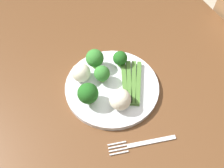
# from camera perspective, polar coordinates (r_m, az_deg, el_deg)

# --- Properties ---
(dining_table) EXTENTS (1.29, 0.91, 0.75)m
(dining_table) POSITION_cam_1_polar(r_m,az_deg,el_deg) (0.74, 2.67, -8.78)
(dining_table) COLOR brown
(dining_table) RESTS_ON ground_plane
(plate) EXTENTS (0.26, 0.26, 0.01)m
(plate) POSITION_cam_1_polar(r_m,az_deg,el_deg) (0.66, -0.00, -0.63)
(plate) COLOR white
(plate) RESTS_ON dining_table
(asparagus_bundle) EXTENTS (0.15, 0.10, 0.01)m
(asparagus_bundle) POSITION_cam_1_polar(r_m,az_deg,el_deg) (0.66, 4.60, 0.43)
(asparagus_bundle) COLOR #47752D
(asparagus_bundle) RESTS_ON plate
(broccoli_near_center) EXTENTS (0.04, 0.04, 0.05)m
(broccoli_near_center) POSITION_cam_1_polar(r_m,az_deg,el_deg) (0.64, -2.39, 2.48)
(broccoli_near_center) COLOR #609E3D
(broccoli_near_center) RESTS_ON plate
(broccoli_back_right) EXTENTS (0.05, 0.05, 0.06)m
(broccoli_back_right) POSITION_cam_1_polar(r_m,az_deg,el_deg) (0.67, -4.10, 6.08)
(broccoli_back_right) COLOR #609E3D
(broccoli_back_right) RESTS_ON plate
(broccoli_front) EXTENTS (0.05, 0.05, 0.07)m
(broccoli_front) POSITION_cam_1_polar(r_m,az_deg,el_deg) (0.60, -5.71, -2.27)
(broccoli_front) COLOR #4C7F2B
(broccoli_front) RESTS_ON plate
(broccoli_outer_edge) EXTENTS (0.04, 0.04, 0.05)m
(broccoli_outer_edge) POSITION_cam_1_polar(r_m,az_deg,el_deg) (0.68, 1.94, 6.08)
(broccoli_outer_edge) COLOR #4C7F2B
(broccoli_outer_edge) RESTS_ON plate
(cauliflower_back) EXTENTS (0.06, 0.06, 0.06)m
(cauliflower_back) POSITION_cam_1_polar(r_m,az_deg,el_deg) (0.60, 1.94, -3.67)
(cauliflower_back) COLOR silver
(cauliflower_back) RESTS_ON plate
(cauliflower_near_fork) EXTENTS (0.05, 0.05, 0.05)m
(cauliflower_near_fork) POSITION_cam_1_polar(r_m,az_deg,el_deg) (0.66, -7.33, 2.69)
(cauliflower_near_fork) COLOR silver
(cauliflower_near_fork) RESTS_ON plate
(fork) EXTENTS (0.05, 0.17, 0.00)m
(fork) POSITION_cam_1_polar(r_m,az_deg,el_deg) (0.60, 6.93, -13.84)
(fork) COLOR silver
(fork) RESTS_ON dining_table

